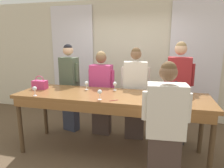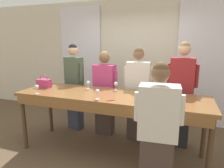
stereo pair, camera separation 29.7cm
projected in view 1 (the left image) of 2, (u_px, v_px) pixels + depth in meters
name	position (u px, v px, depth m)	size (l,w,h in m)	color
ground_plane	(111.00, 152.00, 3.38)	(18.00, 18.00, 0.00)	brown
wall_back	(130.00, 60.00, 4.81)	(12.00, 0.06, 2.80)	beige
curtain_panel_left	(73.00, 61.00, 5.11)	(1.10, 0.03, 2.69)	white
curtain_panel_right	(195.00, 64.00, 4.40)	(1.10, 0.03, 2.69)	white
tasting_bar	(110.00, 100.00, 3.16)	(3.04, 0.88, 1.02)	brown
wine_bottle	(175.00, 97.00, 2.56)	(0.07, 0.07, 0.34)	black
handbag	(40.00, 84.00, 3.53)	(0.25, 0.14, 0.24)	#C63870
wine_glass_front_left	(35.00, 89.00, 3.07)	(0.07, 0.07, 0.15)	white
wine_glass_front_mid	(163.00, 91.00, 2.96)	(0.07, 0.07, 0.15)	white
wine_glass_front_right	(115.00, 84.00, 3.42)	(0.07, 0.07, 0.15)	white
wine_glass_center_left	(161.00, 95.00, 2.72)	(0.07, 0.07, 0.15)	white
wine_glass_center_mid	(100.00, 92.00, 2.86)	(0.07, 0.07, 0.15)	white
wine_glass_center_right	(170.00, 92.00, 2.87)	(0.07, 0.07, 0.15)	white
wine_glass_back_left	(86.00, 83.00, 3.45)	(0.07, 0.07, 0.15)	white
pen	(114.00, 100.00, 2.83)	(0.11, 0.09, 0.01)	maroon
guest_olive_jacket	(70.00, 86.00, 4.06)	(0.47, 0.29, 1.79)	#383D51
guest_pink_top	(101.00, 93.00, 3.91)	(0.53, 0.25, 1.66)	#473833
guest_cream_sweater	(135.00, 94.00, 3.75)	(0.53, 0.31, 1.74)	#473833
guest_striped_shirt	(178.00, 92.00, 3.55)	(0.51, 0.27, 1.84)	#28282D
host_pouring	(165.00, 131.00, 2.31)	(0.55, 0.29, 1.64)	#473833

